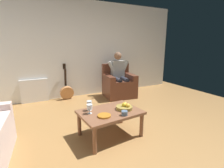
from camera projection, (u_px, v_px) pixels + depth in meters
ground_plane at (138, 143)px, 2.47m from camera, size 6.67×6.67×0.00m
wall_back at (82, 50)px, 4.53m from camera, size 5.96×0.06×2.55m
armchair at (119, 85)px, 4.61m from camera, size 0.86×0.80×0.89m
person_seated at (119, 74)px, 4.50m from camera, size 0.62×0.60×1.21m
coffee_table at (110, 115)px, 2.58m from camera, size 0.97×0.73×0.42m
guitar at (67, 91)px, 4.37m from camera, size 0.35×0.24×0.94m
radiator at (35, 91)px, 4.14m from camera, size 0.64×0.06×0.58m
wine_glass_near at (90, 107)px, 2.45m from camera, size 0.08×0.08×0.14m
wine_glass_far at (89, 104)px, 2.58m from camera, size 0.08×0.08×0.15m
fruit_bowl at (125, 107)px, 2.64m from camera, size 0.26×0.26×0.11m
decorative_dish at (104, 116)px, 2.37m from camera, size 0.19×0.19×0.02m
candle_jar at (124, 113)px, 2.41m from camera, size 0.09×0.09×0.07m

